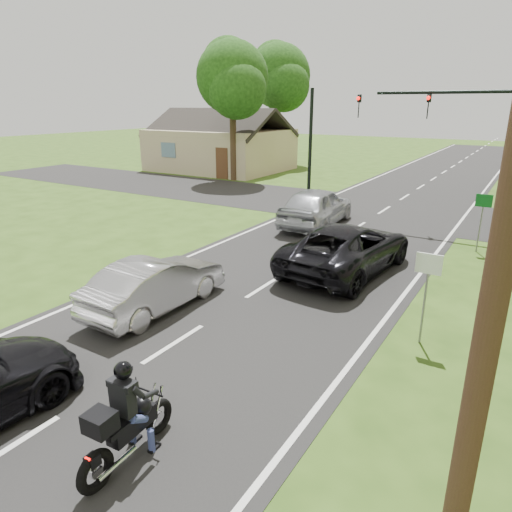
% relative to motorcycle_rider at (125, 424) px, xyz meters
% --- Properties ---
extents(ground, '(140.00, 140.00, 0.00)m').
position_rel_motorcycle_rider_xyz_m(ground, '(-1.78, 3.06, -0.67)').
color(ground, '#2B4814').
rests_on(ground, ground).
extents(road, '(8.00, 100.00, 0.01)m').
position_rel_motorcycle_rider_xyz_m(road, '(-1.78, 13.06, -0.66)').
color(road, black).
rests_on(road, ground).
extents(cross_road, '(60.00, 7.00, 0.01)m').
position_rel_motorcycle_rider_xyz_m(cross_road, '(-1.78, 19.06, -0.66)').
color(cross_road, black).
rests_on(cross_road, ground).
extents(motorcycle_rider, '(0.55, 1.96, 1.69)m').
position_rel_motorcycle_rider_xyz_m(motorcycle_rider, '(0.00, 0.00, 0.00)').
color(motorcycle_rider, black).
rests_on(motorcycle_rider, ground).
extents(dark_suv, '(3.05, 5.77, 1.55)m').
position_rel_motorcycle_rider_xyz_m(dark_suv, '(-0.21, 9.62, 0.12)').
color(dark_suv, black).
rests_on(dark_suv, road).
extents(silver_sedan, '(1.47, 4.17, 1.37)m').
position_rel_motorcycle_rider_xyz_m(silver_sedan, '(-3.43, 4.28, 0.03)').
color(silver_sedan, '#BCBCC1').
rests_on(silver_sedan, road).
extents(silver_suv, '(2.33, 5.16, 1.72)m').
position_rel_motorcycle_rider_xyz_m(silver_suv, '(-3.48, 14.43, 0.21)').
color(silver_suv, '#ACAEB4').
rests_on(silver_suv, road).
extents(traffic_signal, '(6.38, 0.44, 6.00)m').
position_rel_motorcycle_rider_xyz_m(traffic_signal, '(1.56, 17.06, 3.47)').
color(traffic_signal, black).
rests_on(traffic_signal, ground).
extents(signal_pole_far, '(0.20, 0.20, 6.00)m').
position_rel_motorcycle_rider_xyz_m(signal_pole_far, '(-6.98, 21.06, 2.33)').
color(signal_pole_far, black).
rests_on(signal_pole_far, ground).
extents(sign_white, '(0.55, 0.07, 2.12)m').
position_rel_motorcycle_rider_xyz_m(sign_white, '(2.92, 6.04, 0.93)').
color(sign_white, slate).
rests_on(sign_white, ground).
extents(sign_green, '(0.55, 0.07, 2.12)m').
position_rel_motorcycle_rider_xyz_m(sign_green, '(3.12, 14.04, 0.93)').
color(sign_green, slate).
rests_on(sign_green, ground).
extents(tree_left_near, '(5.12, 4.96, 9.22)m').
position_rel_motorcycle_rider_xyz_m(tree_left_near, '(-13.51, 22.85, 5.87)').
color(tree_left_near, '#332316').
rests_on(tree_left_near, ground).
extents(tree_left_far, '(5.76, 5.58, 10.14)m').
position_rel_motorcycle_rider_xyz_m(tree_left_far, '(-15.48, 32.82, 6.47)').
color(tree_left_far, '#332316').
rests_on(tree_left_far, ground).
extents(house, '(10.20, 8.00, 4.84)m').
position_rel_motorcycle_rider_xyz_m(house, '(-17.78, 27.06, 1.10)').
color(house, tan).
rests_on(house, ground).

